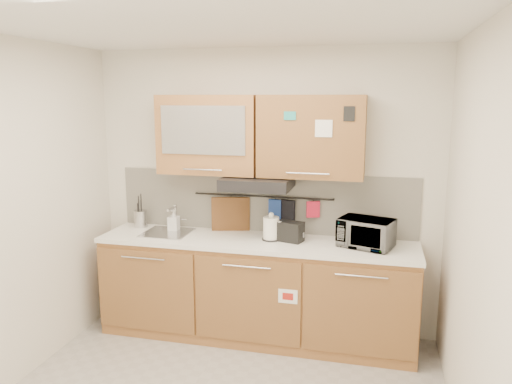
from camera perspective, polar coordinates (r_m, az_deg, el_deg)
The scene contains 20 objects.
ceiling at distance 3.14m, azimuth -5.54°, elevation 18.79°, with size 3.20×3.20×0.00m, color white.
wall_back at distance 4.63m, azimuth 0.89°, elevation 0.09°, with size 3.20×3.20×0.00m, color silver.
wall_left at distance 4.03m, azimuth -27.22°, elevation -2.76°, with size 3.00×3.00×0.00m, color silver.
wall_right at distance 3.12m, azimuth 24.14°, elevation -6.21°, with size 3.00×3.00×0.00m, color silver.
base_cabinet at distance 4.60m, azimuth -0.02°, elevation -11.63°, with size 2.80×0.64×0.88m.
countertop at distance 4.43m, azimuth -0.03°, elevation -5.72°, with size 2.82×0.62×0.04m, color white.
backsplash at distance 4.64m, azimuth 0.85°, elevation -1.15°, with size 2.80×0.02×0.56m, color silver.
upper_cabinets at distance 4.39m, azimuth 0.33°, elevation 6.49°, with size 1.82×0.37×0.70m.
range_hood at distance 4.37m, azimuth 0.16°, elevation 1.04°, with size 0.60×0.46×0.10m, color black.
sink at distance 4.71m, azimuth -10.08°, elevation -4.59°, with size 0.42×0.40×0.26m.
utensil_rail at distance 4.59m, azimuth 0.75°, elevation -0.51°, with size 0.02×0.02×1.30m, color black.
utensil_crock at distance 4.97m, azimuth -13.03°, elevation -2.96°, with size 0.14×0.14×0.33m.
kettle at distance 4.40m, azimuth 1.75°, elevation -4.25°, with size 0.19×0.18×0.25m.
toaster at distance 4.38m, azimuth 3.88°, elevation -4.49°, with size 0.26×0.20×0.17m.
microwave at distance 4.30m, azimuth 12.45°, elevation -4.58°, with size 0.44×0.29×0.24m, color #999999.
soap_bottle at distance 4.75m, azimuth -9.39°, elevation -3.20°, with size 0.09×0.09×0.21m, color #999999.
cutting_board at distance 4.71m, azimuth -2.91°, elevation -3.26°, with size 0.36×0.03×0.44m, color brown.
oven_mitt at distance 4.58m, azimuth 2.18°, elevation -2.06°, with size 0.12×0.03×0.19m, color #21419B.
dark_pouch at distance 4.56m, azimuth 3.61°, elevation -2.29°, with size 0.14×0.04×0.22m, color black.
pot_holder at distance 4.52m, azimuth 6.54°, elevation -1.99°, with size 0.12×0.02×0.15m, color red.
Camera 1 is at (1.02, -2.94, 2.16)m, focal length 35.00 mm.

